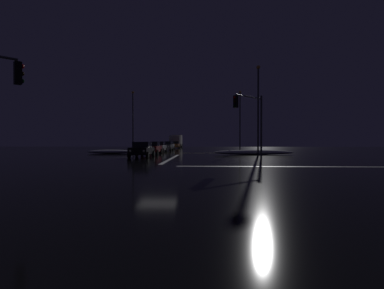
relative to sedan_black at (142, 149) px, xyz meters
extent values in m
cube|color=black|center=(3.22, -9.84, -0.85)|extent=(120.00, 120.00, 0.10)
cube|color=white|center=(3.22, -1.71, -0.80)|extent=(0.35, 13.91, 0.01)
cube|color=yellow|center=(3.22, 9.89, -0.80)|extent=(22.00, 0.15, 0.01)
cube|color=white|center=(11.45, -9.84, -0.80)|extent=(13.91, 0.40, 0.01)
ellipsoid|color=white|center=(-5.70, 7.60, -0.55)|extent=(6.35, 1.50, 0.50)
ellipsoid|color=white|center=(12.15, 5.19, -0.51)|extent=(9.47, 1.50, 0.59)
cube|color=black|center=(0.00, -0.04, -0.13)|extent=(1.80, 4.20, 0.70)
cube|color=black|center=(0.00, 0.16, 0.49)|extent=(1.60, 2.00, 0.55)
cylinder|color=black|center=(0.90, -1.59, -0.48)|extent=(0.22, 0.64, 0.64)
cylinder|color=black|center=(-0.90, -1.59, -0.48)|extent=(0.22, 0.64, 0.64)
cylinder|color=black|center=(0.90, 1.51, -0.48)|extent=(0.22, 0.64, 0.64)
cylinder|color=black|center=(-0.90, 1.51, -0.48)|extent=(0.22, 0.64, 0.64)
sphere|color=#F9EFC6|center=(0.65, -2.16, -0.08)|extent=(0.22, 0.22, 0.22)
sphere|color=#F9EFC6|center=(-0.65, -2.16, -0.08)|extent=(0.22, 0.22, 0.22)
cube|color=maroon|center=(-0.12, 6.19, -0.13)|extent=(1.80, 4.20, 0.70)
cube|color=black|center=(-0.12, 6.39, 0.49)|extent=(1.60, 2.00, 0.55)
cylinder|color=black|center=(0.78, 4.64, -0.48)|extent=(0.22, 0.64, 0.64)
cylinder|color=black|center=(-1.02, 4.64, -0.48)|extent=(0.22, 0.64, 0.64)
cylinder|color=black|center=(0.78, 7.74, -0.48)|extent=(0.22, 0.64, 0.64)
cylinder|color=black|center=(-1.02, 7.74, -0.48)|extent=(0.22, 0.64, 0.64)
sphere|color=#F9EFC6|center=(0.53, 4.07, -0.08)|extent=(0.22, 0.22, 0.22)
sphere|color=#F9EFC6|center=(-0.77, 4.07, -0.08)|extent=(0.22, 0.22, 0.22)
cube|color=#B7B7BC|center=(-0.23, 11.84, -0.13)|extent=(1.80, 4.20, 0.70)
cube|color=black|center=(-0.23, 12.04, 0.49)|extent=(1.60, 2.00, 0.55)
cylinder|color=black|center=(0.67, 10.29, -0.48)|extent=(0.22, 0.64, 0.64)
cylinder|color=black|center=(-1.13, 10.29, -0.48)|extent=(0.22, 0.64, 0.64)
cylinder|color=black|center=(0.67, 13.39, -0.48)|extent=(0.22, 0.64, 0.64)
cylinder|color=black|center=(-1.13, 13.39, -0.48)|extent=(0.22, 0.64, 0.64)
sphere|color=#F9EFC6|center=(0.42, 9.72, -0.08)|extent=(0.22, 0.22, 0.22)
sphere|color=#F9EFC6|center=(-0.88, 9.72, -0.08)|extent=(0.22, 0.22, 0.22)
cube|color=slate|center=(0.04, 18.34, -0.13)|extent=(1.80, 4.20, 0.70)
cube|color=black|center=(0.04, 18.54, 0.49)|extent=(1.60, 2.00, 0.55)
cylinder|color=black|center=(0.94, 16.79, -0.48)|extent=(0.22, 0.64, 0.64)
cylinder|color=black|center=(-0.86, 16.79, -0.48)|extent=(0.22, 0.64, 0.64)
cylinder|color=black|center=(0.94, 19.89, -0.48)|extent=(0.22, 0.64, 0.64)
cylinder|color=black|center=(-0.86, 19.89, -0.48)|extent=(0.22, 0.64, 0.64)
sphere|color=#F9EFC6|center=(0.69, 16.22, -0.08)|extent=(0.22, 0.22, 0.22)
sphere|color=#F9EFC6|center=(-0.61, 16.22, -0.08)|extent=(0.22, 0.22, 0.22)
cube|color=silver|center=(-0.40, 24.80, -0.13)|extent=(1.80, 4.20, 0.70)
cube|color=black|center=(-0.40, 25.00, 0.49)|extent=(1.60, 2.00, 0.55)
cylinder|color=black|center=(0.50, 23.25, -0.48)|extent=(0.22, 0.64, 0.64)
cylinder|color=black|center=(-1.30, 23.25, -0.48)|extent=(0.22, 0.64, 0.64)
cylinder|color=black|center=(0.50, 26.35, -0.48)|extent=(0.22, 0.64, 0.64)
cylinder|color=black|center=(-1.30, 26.35, -0.48)|extent=(0.22, 0.64, 0.64)
sphere|color=#F9EFC6|center=(0.25, 22.68, -0.08)|extent=(0.22, 0.22, 0.22)
sphere|color=#F9EFC6|center=(-1.05, 22.68, -0.08)|extent=(0.22, 0.22, 0.22)
cube|color=#C66014|center=(0.07, 31.59, -0.13)|extent=(1.80, 4.20, 0.70)
cube|color=black|center=(0.07, 31.79, 0.49)|extent=(1.60, 2.00, 0.55)
cylinder|color=black|center=(0.97, 30.04, -0.48)|extent=(0.22, 0.64, 0.64)
cylinder|color=black|center=(-0.83, 30.04, -0.48)|extent=(0.22, 0.64, 0.64)
cylinder|color=black|center=(0.97, 33.14, -0.48)|extent=(0.22, 0.64, 0.64)
cylinder|color=black|center=(-0.83, 33.14, -0.48)|extent=(0.22, 0.64, 0.64)
sphere|color=#F9EFC6|center=(0.72, 29.47, -0.08)|extent=(0.22, 0.22, 0.22)
sphere|color=#F9EFC6|center=(-0.58, 29.47, -0.08)|extent=(0.22, 0.22, 0.22)
cube|color=beige|center=(-0.41, 36.17, 0.83)|extent=(2.40, 2.20, 2.30)
cube|color=silver|center=(-0.41, 40.67, 0.98)|extent=(2.40, 5.00, 2.60)
cylinder|color=black|center=(0.79, 36.77, -0.32)|extent=(0.28, 0.96, 0.96)
cylinder|color=black|center=(-1.61, 36.77, -0.32)|extent=(0.28, 0.96, 0.96)
cylinder|color=black|center=(0.79, 41.47, -0.32)|extent=(0.28, 0.96, 0.96)
cylinder|color=black|center=(-1.61, 41.47, -0.32)|extent=(0.28, 0.96, 0.96)
sphere|color=#F9EFC6|center=(0.44, 35.02, 0.23)|extent=(0.26, 0.26, 0.26)
sphere|color=#F9EFC6|center=(-1.26, 35.02, 0.23)|extent=(0.26, 0.26, 0.26)
cube|color=black|center=(-2.39, -15.45, 4.04)|extent=(0.46, 0.46, 1.05)
sphere|color=red|center=(-2.28, -15.34, 4.38)|extent=(0.22, 0.22, 0.22)
sphere|color=black|center=(-2.28, -15.34, 4.04)|extent=(0.22, 0.22, 0.22)
sphere|color=black|center=(-2.28, -15.34, 3.69)|extent=(0.22, 0.22, 0.22)
cylinder|color=#4C4C51|center=(11.75, -1.31, 2.18)|extent=(0.18, 0.18, 5.96)
cylinder|color=#4C4C51|center=(10.39, -2.68, 4.86)|extent=(2.81, 2.81, 0.12)
cube|color=black|center=(9.03, -4.04, 4.23)|extent=(0.46, 0.46, 1.05)
sphere|color=red|center=(8.91, -4.15, 4.58)|extent=(0.22, 0.22, 0.22)
sphere|color=black|center=(8.91, -4.15, 4.23)|extent=(0.22, 0.22, 0.22)
sphere|color=black|center=(8.91, -4.15, 3.89)|extent=(0.22, 0.22, 0.22)
cylinder|color=#424247|center=(-6.00, 19.89, 4.14)|extent=(0.20, 0.20, 9.88)
sphere|color=#F9AD47|center=(-6.00, 19.89, 9.26)|extent=(0.44, 0.44, 0.44)
cylinder|color=#424247|center=(12.45, 3.89, 4.12)|extent=(0.20, 0.20, 9.83)
sphere|color=#F9AD47|center=(12.45, 3.89, 9.21)|extent=(0.44, 0.44, 0.44)
cylinder|color=#424247|center=(12.45, 19.89, 4.10)|extent=(0.20, 0.20, 9.80)
sphere|color=#F9AD47|center=(12.45, 19.89, 9.17)|extent=(0.44, 0.44, 0.44)
camera|label=1|loc=(6.30, -28.20, 0.88)|focal=26.22mm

